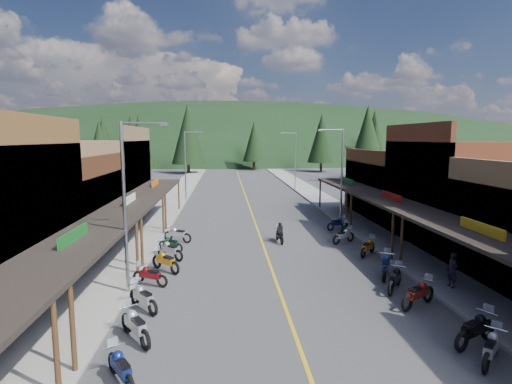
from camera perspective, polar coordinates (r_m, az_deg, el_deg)
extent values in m
plane|color=#38383A|center=(25.43, 1.47, -8.83)|extent=(220.00, 220.00, 0.00)
cube|color=gold|center=(44.90, -1.14, -1.54)|extent=(0.15, 90.00, 0.01)
cube|color=gray|center=(45.25, -12.22, -1.56)|extent=(3.40, 94.00, 0.15)
cube|color=gray|center=(46.20, 9.69, -1.30)|extent=(3.40, 94.00, 0.15)
cylinder|color=#472D19|center=(12.97, -26.66, -19.45)|extent=(0.16, 0.16, 3.00)
cube|color=brown|center=(18.31, -29.02, -3.16)|extent=(0.30, 10.20, 8.20)
cube|color=black|center=(17.98, -24.55, -6.65)|extent=(3.20, 10.20, 0.18)
cylinder|color=#472D19|center=(13.98, -24.73, -17.31)|extent=(0.16, 0.16, 3.00)
cylinder|color=#472D19|center=(22.12, -16.63, -7.66)|extent=(0.16, 0.16, 3.00)
cube|color=#14591E|center=(17.94, -24.59, -6.03)|extent=(0.12, 3.00, 0.70)
cube|color=#3F2111|center=(28.77, -27.90, -2.68)|extent=(8.00, 9.00, 5.00)
cube|color=#3F2111|center=(27.36, -20.57, -1.48)|extent=(0.30, 9.00, 6.20)
cube|color=black|center=(27.01, -17.60, -1.68)|extent=(3.20, 9.00, 0.18)
cylinder|color=#472D19|center=(23.26, -16.00, -6.88)|extent=(0.16, 0.16, 3.00)
cylinder|color=#472D19|center=(30.75, -13.12, -3.24)|extent=(0.16, 0.16, 3.00)
cube|color=silver|center=(26.98, -17.62, -1.26)|extent=(0.12, 3.00, 0.70)
cube|color=brown|center=(37.54, -22.21, 1.43)|extent=(8.00, 10.20, 7.00)
cube|color=brown|center=(36.49, -16.49, 2.47)|extent=(0.30, 10.20, 8.20)
cube|color=black|center=(36.33, -14.19, 0.79)|extent=(3.20, 10.20, 0.18)
cylinder|color=#472D19|center=(31.92, -12.79, -2.83)|extent=(0.16, 0.16, 3.00)
cylinder|color=#472D19|center=(40.72, -10.97, -0.52)|extent=(0.16, 0.16, 3.00)
cube|color=#CC590C|center=(36.30, -14.20, 1.10)|extent=(0.12, 3.00, 0.70)
cube|color=brown|center=(21.09, 32.76, -4.86)|extent=(0.30, 10.20, 6.20)
cube|color=black|center=(20.27, 29.45, -5.38)|extent=(3.20, 10.20, 0.18)
cylinder|color=#472D19|center=(23.71, 20.08, -6.78)|extent=(0.16, 0.16, 3.00)
cube|color=gold|center=(20.23, 29.49, -4.83)|extent=(0.12, 3.00, 0.70)
cube|color=#562B19|center=(30.98, 27.84, -0.11)|extent=(8.00, 9.00, 7.00)
cube|color=#562B19|center=(29.04, 21.48, 0.97)|extent=(0.30, 9.00, 8.20)
cube|color=black|center=(28.58, 18.75, -1.23)|extent=(3.20, 9.00, 0.18)
cylinder|color=#472D19|center=(24.77, 18.93, -6.11)|extent=(0.16, 0.16, 3.00)
cylinder|color=#472D19|center=(31.91, 13.41, -2.86)|extent=(0.16, 0.16, 3.00)
cube|color=#B2140F|center=(28.55, 18.77, -0.83)|extent=(0.12, 3.00, 0.70)
cube|color=#4C2D16|center=(39.48, 20.35, 0.35)|extent=(8.00, 10.20, 5.00)
cube|color=#4C2D16|center=(37.96, 15.11, 1.20)|extent=(0.30, 10.20, 6.20)
cube|color=black|center=(37.51, 13.02, 1.04)|extent=(3.20, 10.20, 0.18)
cylinder|color=#472D19|center=(33.03, 12.78, -2.48)|extent=(0.16, 0.16, 3.00)
cylinder|color=#472D19|center=(41.60, 9.13, -0.30)|extent=(0.16, 0.16, 3.00)
cube|color=#14591E|center=(37.49, 13.02, 1.34)|extent=(0.12, 3.00, 0.70)
cylinder|color=gray|center=(19.09, -18.26, -2.46)|extent=(0.16, 0.16, 8.00)
cylinder|color=gray|center=(18.60, -15.74, 9.45)|extent=(2.00, 0.10, 0.10)
cube|color=gray|center=(18.45, -12.95, 9.40)|extent=(0.35, 0.18, 0.12)
cylinder|color=gray|center=(46.58, -10.07, 3.62)|extent=(0.16, 0.16, 8.00)
cylinder|color=gray|center=(46.39, -8.94, 8.45)|extent=(2.00, 0.10, 0.10)
cube|color=gray|center=(46.32, -7.82, 8.41)|extent=(0.35, 0.18, 0.12)
cylinder|color=gray|center=(33.80, 12.14, 2.05)|extent=(0.16, 0.16, 8.00)
cylinder|color=gray|center=(33.38, 10.67, 8.72)|extent=(2.00, 0.10, 0.10)
cube|color=gray|center=(33.16, 9.15, 8.68)|extent=(0.35, 0.18, 0.12)
cylinder|color=gray|center=(55.18, 5.64, 4.33)|extent=(0.16, 0.16, 8.00)
cylinder|color=gray|center=(54.93, 4.66, 8.40)|extent=(2.00, 0.10, 0.10)
cube|color=gray|center=(54.79, 3.72, 8.36)|extent=(0.35, 0.18, 0.12)
ellipsoid|color=black|center=(159.43, -3.52, 5.13)|extent=(310.00, 140.00, 60.00)
cylinder|color=black|center=(94.24, -27.88, 3.05)|extent=(0.60, 0.60, 2.00)
cone|color=black|center=(94.04, -28.09, 6.38)|extent=(5.04, 5.04, 9.00)
cylinder|color=black|center=(96.86, -17.26, 3.70)|extent=(0.60, 0.60, 2.00)
cone|color=black|center=(96.66, -17.41, 7.40)|extent=(5.88, 5.88, 10.50)
cylinder|color=black|center=(82.82, -9.60, 3.31)|extent=(0.60, 0.60, 2.00)
cone|color=black|center=(82.59, -9.71, 8.16)|extent=(6.72, 6.72, 12.00)
cylinder|color=black|center=(90.69, -0.28, 3.79)|extent=(0.60, 0.60, 2.00)
cone|color=black|center=(90.48, -0.29, 7.27)|extent=(5.04, 5.04, 9.00)
cylinder|color=black|center=(86.93, 9.27, 3.52)|extent=(0.60, 0.60, 2.00)
cone|color=black|center=(86.71, 9.36, 7.64)|extent=(5.88, 5.88, 10.50)
cylinder|color=black|center=(103.13, 16.37, 3.96)|extent=(0.60, 0.60, 2.00)
cone|color=black|center=(102.94, 16.52, 7.85)|extent=(6.72, 6.72, 12.00)
cylinder|color=black|center=(100.89, 24.39, 3.51)|extent=(0.60, 0.60, 2.00)
cone|color=black|center=(100.70, 24.56, 6.63)|extent=(5.04, 5.04, 9.00)
cylinder|color=black|center=(104.68, -20.81, 3.82)|extent=(0.60, 0.60, 2.00)
cone|color=black|center=(104.49, -20.98, 7.24)|extent=(5.88, 5.88, 10.50)
cylinder|color=black|center=(67.42, -21.20, 1.90)|extent=(0.60, 0.60, 2.00)
cone|color=black|center=(67.14, -21.41, 6.15)|extent=(4.48, 4.48, 8.00)
cylinder|color=black|center=(74.41, 16.50, 2.61)|extent=(0.60, 0.60, 2.00)
cone|color=black|center=(74.15, 16.66, 6.77)|extent=(4.93, 4.93, 8.80)
cylinder|color=black|center=(76.10, -16.16, 2.73)|extent=(0.60, 0.60, 2.00)
cone|color=black|center=(75.84, -16.32, 7.10)|extent=(5.38, 5.38, 9.60)
cylinder|color=black|center=(66.49, 15.41, 2.07)|extent=(0.60, 0.60, 2.00)
cone|color=black|center=(66.19, 15.61, 7.42)|extent=(5.82, 5.82, 10.40)
imported|color=#231C2B|center=(21.54, 26.23, -9.96)|extent=(0.49, 0.67, 1.70)
imported|color=brown|center=(37.03, 12.74, -2.05)|extent=(0.90, 0.53, 1.85)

